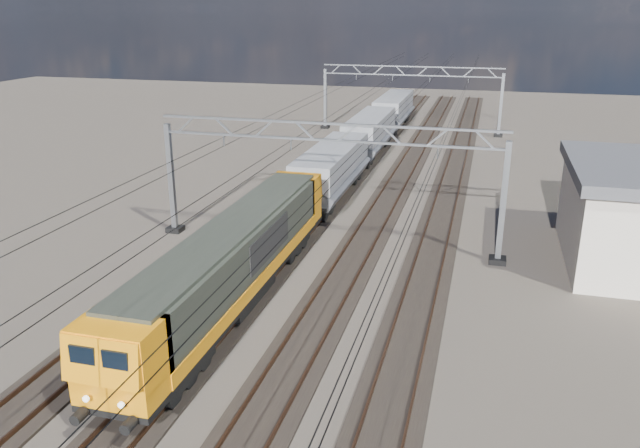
% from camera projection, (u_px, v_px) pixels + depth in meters
% --- Properties ---
extents(ground, '(160.00, 160.00, 0.00)m').
position_uv_depth(ground, '(306.00, 273.00, 32.07)').
color(ground, '#2C2521').
rests_on(ground, ground).
extents(track_outer_west, '(2.60, 140.00, 0.30)m').
position_uv_depth(track_outer_west, '(199.00, 260.00, 33.53)').
color(track_outer_west, black).
rests_on(track_outer_west, ground).
extents(track_loco, '(2.60, 140.00, 0.30)m').
position_uv_depth(track_loco, '(269.00, 268.00, 32.54)').
color(track_loco, black).
rests_on(track_loco, ground).
extents(track_inner_east, '(2.60, 140.00, 0.30)m').
position_uv_depth(track_inner_east, '(344.00, 276.00, 31.55)').
color(track_inner_east, black).
rests_on(track_inner_east, ground).
extents(track_outer_east, '(2.60, 140.00, 0.30)m').
position_uv_depth(track_outer_east, '(423.00, 285.00, 30.56)').
color(track_outer_east, black).
rests_on(track_outer_east, ground).
extents(catenary_gantry_mid, '(19.90, 0.90, 7.11)m').
position_uv_depth(catenary_gantry_mid, '(326.00, 180.00, 34.44)').
color(catenary_gantry_mid, gray).
rests_on(catenary_gantry_mid, ground).
extents(catenary_gantry_far, '(19.90, 0.90, 7.11)m').
position_uv_depth(catenary_gantry_far, '(410.00, 96.00, 67.27)').
color(catenary_gantry_far, gray).
rests_on(catenary_gantry_far, ground).
extents(overhead_wires, '(12.03, 140.00, 0.53)m').
position_uv_depth(overhead_wires, '(343.00, 134.00, 37.48)').
color(overhead_wires, black).
rests_on(overhead_wires, ground).
extents(locomotive, '(2.76, 21.10, 3.62)m').
position_uv_depth(locomotive, '(234.00, 259.00, 27.75)').
color(locomotive, black).
rests_on(locomotive, ground).
extents(hopper_wagon_lead, '(3.38, 13.00, 3.25)m').
position_uv_depth(hopper_wagon_lead, '(332.00, 168.00, 43.92)').
color(hopper_wagon_lead, black).
rests_on(hopper_wagon_lead, ground).
extents(hopper_wagon_mid, '(3.38, 13.00, 3.25)m').
position_uv_depth(hopper_wagon_mid, '(370.00, 132.00, 56.87)').
color(hopper_wagon_mid, black).
rests_on(hopper_wagon_mid, ground).
extents(hopper_wagon_third, '(3.38, 13.00, 3.25)m').
position_uv_depth(hopper_wagon_third, '(394.00, 109.00, 69.82)').
color(hopper_wagon_third, black).
rests_on(hopper_wagon_third, ground).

